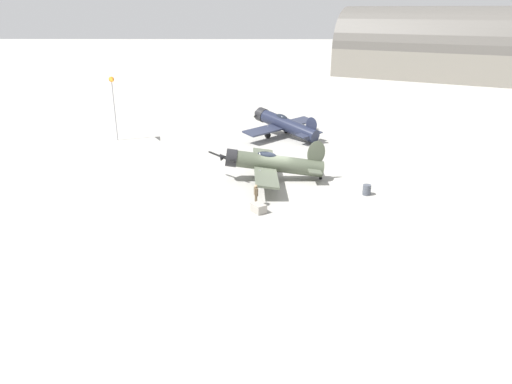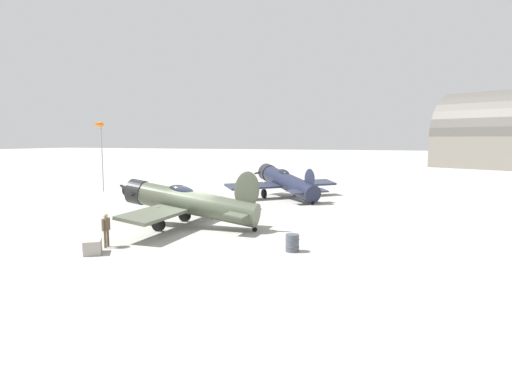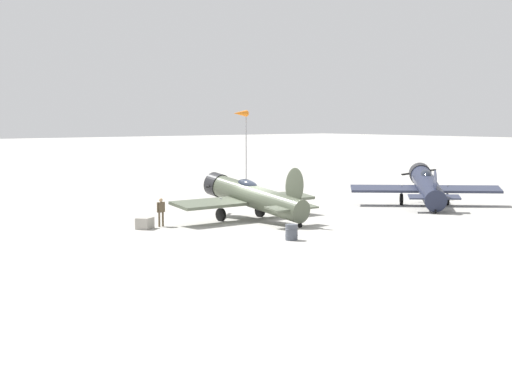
# 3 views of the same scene
# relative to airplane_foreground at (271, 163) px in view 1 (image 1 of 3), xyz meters

# --- Properties ---
(ground_plane) EXTENTS (400.00, 400.00, 0.00)m
(ground_plane) POSITION_rel_airplane_foreground_xyz_m (0.02, -0.47, -1.52)
(ground_plane) COLOR #A8A59E
(airplane_foreground) EXTENTS (10.41, 10.07, 3.54)m
(airplane_foreground) POSITION_rel_airplane_foreground_xyz_m (0.00, 0.00, 0.00)
(airplane_foreground) COLOR #4C5442
(airplane_foreground) RESTS_ON ground_plane
(airplane_mid_apron) EXTENTS (8.97, 8.91, 2.99)m
(airplane_mid_apron) POSITION_rel_airplane_foreground_xyz_m (14.71, -1.74, -0.01)
(airplane_mid_apron) COLOR #1E2338
(airplane_mid_apron) RESTS_ON ground_plane
(ground_crew_mechanic) EXTENTS (0.64, 0.33, 1.67)m
(ground_crew_mechanic) POSITION_rel_airplane_foreground_xyz_m (-5.77, 1.18, -0.50)
(ground_crew_mechanic) COLOR brown
(ground_crew_mechanic) RESTS_ON ground_plane
(equipment_crate) EXTENTS (1.30, 1.23, 0.65)m
(equipment_crate) POSITION_rel_airplane_foreground_xyz_m (-7.00, 0.98, -1.19)
(equipment_crate) COLOR #9E998E
(equipment_crate) RESTS_ON ground_plane
(fuel_drum) EXTENTS (0.67, 0.67, 0.83)m
(fuel_drum) POSITION_rel_airplane_foreground_xyz_m (-3.41, -7.53, -1.10)
(fuel_drum) COLOR #474C56
(fuel_drum) RESTS_ON ground_plane
(windsock_mast) EXTENTS (2.16, 1.28, 6.97)m
(windsock_mast) POSITION_rel_airplane_foreground_xyz_m (12.23, 16.52, 4.87)
(windsock_mast) COLOR gray
(windsock_mast) RESTS_ON ground_plane
(distant_hangar) EXTENTS (34.73, 44.50, 16.97)m
(distant_hangar) POSITION_rel_airplane_foreground_xyz_m (64.87, -36.36, 3.50)
(distant_hangar) COLOR slate
(distant_hangar) RESTS_ON ground_plane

